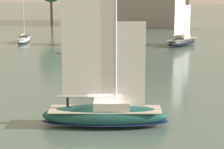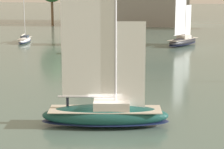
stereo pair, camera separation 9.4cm
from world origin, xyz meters
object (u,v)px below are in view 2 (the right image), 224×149
object	(u,v)px
sailboat_moored_near_marina	(183,40)
sailboat_moored_far_slip	(93,50)
sailboat_moored_mid_channel	(25,39)
channel_buoy	(105,74)
sailboat_main	(105,112)

from	to	relation	value
sailboat_moored_near_marina	sailboat_moored_far_slip	distance (m)	17.61
sailboat_moored_mid_channel	channel_buoy	xyz separation A→B (m)	(20.38, -29.28, 0.35)
sailboat_moored_mid_channel	sailboat_moored_far_slip	xyz separation A→B (m)	(14.94, -10.43, 0.10)
sailboat_moored_far_slip	sailboat_moored_mid_channel	bearing A→B (deg)	145.09
sailboat_moored_near_marina	sailboat_moored_mid_channel	xyz separation A→B (m)	(-28.25, -1.10, -0.37)
channel_buoy	sailboat_moored_mid_channel	bearing A→B (deg)	124.84
sailboat_moored_mid_channel	sailboat_main	bearing A→B (deg)	-62.03
sailboat_main	sailboat_moored_mid_channel	xyz separation A→B (m)	(-23.10, 43.51, -0.49)
channel_buoy	sailboat_moored_near_marina	bearing A→B (deg)	75.48
sailboat_main	sailboat_moored_mid_channel	world-z (taller)	sailboat_main
sailboat_moored_near_marina	sailboat_moored_far_slip	bearing A→B (deg)	-139.09
sailboat_main	sailboat_moored_mid_channel	bearing A→B (deg)	117.97
sailboat_moored_near_marina	channel_buoy	bearing A→B (deg)	-104.52
sailboat_moored_far_slip	channel_buoy	size ratio (longest dim) A/B	4.29
sailboat_moored_near_marina	sailboat_moored_far_slip	size ratio (longest dim) A/B	1.17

